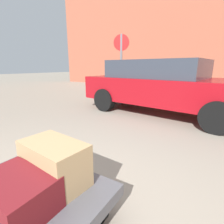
# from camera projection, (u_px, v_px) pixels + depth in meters

# --- Properties ---
(luggage_cart) EXTENTS (1.17, 0.89, 0.34)m
(luggage_cart) POSITION_uv_depth(u_px,v_px,m) (30.00, 197.00, 1.36)
(luggage_cart) COLOR #4C4C51
(luggage_cart) RESTS_ON ground_plane
(suitcase_maroon_rear_left) EXTENTS (0.51, 0.37, 0.23)m
(suitcase_maroon_rear_left) POSITION_uv_depth(u_px,v_px,m) (16.00, 194.00, 1.13)
(suitcase_maroon_rear_left) COLOR maroon
(suitcase_maroon_rear_left) RESTS_ON luggage_cart
(duffel_bag_tan_center) EXTENTS (0.57, 0.37, 0.35)m
(duffel_bag_tan_center) POSITION_uv_depth(u_px,v_px,m) (55.00, 163.00, 1.39)
(duffel_bag_tan_center) COLOR #9E7F56
(duffel_bag_tan_center) RESTS_ON luggage_cart
(parked_car) EXTENTS (4.49, 2.34, 1.42)m
(parked_car) POSITION_uv_depth(u_px,v_px,m) (163.00, 85.00, 4.74)
(parked_car) COLOR maroon
(parked_car) RESTS_ON ground_plane
(no_parking_sign) EXTENTS (0.48, 0.17, 2.23)m
(no_parking_sign) POSITION_uv_depth(u_px,v_px,m) (121.00, 62.00, 5.63)
(no_parking_sign) COLOR slate
(no_parking_sign) RESTS_ON ground_plane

